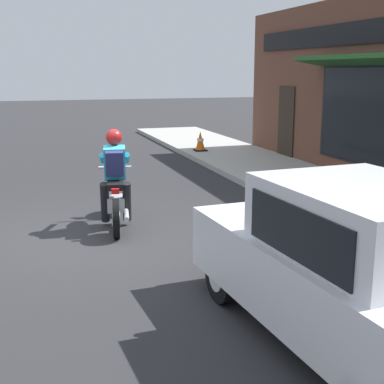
% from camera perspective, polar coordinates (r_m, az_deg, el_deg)
% --- Properties ---
extents(ground_plane, '(80.00, 80.00, 0.00)m').
position_cam_1_polar(ground_plane, '(8.56, -10.30, -4.63)').
color(ground_plane, '#2B2B2D').
extents(sidewalk_curb, '(2.60, 22.00, 0.14)m').
position_cam_1_polar(sidewalk_curb, '(12.84, 10.21, 1.56)').
color(sidewalk_curb, '#ADAAA3').
rests_on(sidewalk_curb, ground).
extents(storefront_building, '(1.25, 10.45, 4.20)m').
position_cam_1_polar(storefront_building, '(13.17, 17.13, 10.42)').
color(storefront_building, brown).
rests_on(storefront_building, ground).
extents(motorcycle_with_rider, '(0.66, 2.01, 1.62)m').
position_cam_1_polar(motorcycle_with_rider, '(8.90, -8.15, 0.63)').
color(motorcycle_with_rider, black).
rests_on(motorcycle_with_rider, ground).
extents(car_hatchback, '(1.87, 3.87, 1.57)m').
position_cam_1_polar(car_hatchback, '(5.22, 16.54, -7.60)').
color(car_hatchback, black).
rests_on(car_hatchback, ground).
extents(traffic_cone, '(0.36, 0.36, 0.60)m').
position_cam_1_polar(traffic_cone, '(16.31, 0.89, 5.43)').
color(traffic_cone, black).
rests_on(traffic_cone, sidewalk_curb).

